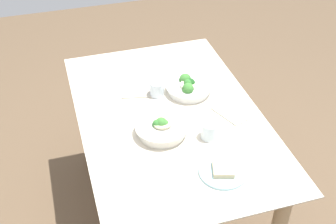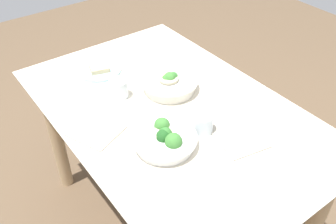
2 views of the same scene
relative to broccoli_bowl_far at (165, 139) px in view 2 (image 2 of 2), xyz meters
The scene contains 12 objects.
ground_plane 0.81m from the broccoli_bowl_far, 43.14° to the right, with size 6.00×6.00×0.00m, color brown.
dining_table 0.27m from the broccoli_bowl_far, 43.14° to the right, with size 1.34×0.87×0.75m.
broccoli_bowl_far is the anchor object (origin of this frame).
broccoli_bowl_near 0.36m from the broccoli_bowl_far, 39.02° to the right, with size 0.25×0.25×0.09m.
bread_side_plate 0.60m from the broccoli_bowl_far, ahead, with size 0.20×0.20×0.03m.
water_glass_center 0.37m from the broccoli_bowl_far, ahead, with size 0.08×0.08×0.08m, color silver.
water_glass_side 0.17m from the broccoli_bowl_far, 97.57° to the right, with size 0.07×0.07×0.08m, color silver.
fork_by_far_bowl 0.33m from the broccoli_bowl_far, 150.39° to the right, with size 0.09×0.05×0.00m.
fork_by_near_bowl 0.24m from the broccoli_bowl_far, behind, with size 0.09×0.04×0.00m.
table_knife_left 0.46m from the broccoli_bowl_far, 109.02° to the right, with size 0.19×0.01×0.00m, color #B7B7BC.
napkin_folded_upper 0.28m from the broccoli_bowl_far, 116.42° to the right, with size 0.21×0.17×0.01m, color #B1A997.
napkin_folded_lower 0.28m from the broccoli_bowl_far, 37.16° to the left, with size 0.18×0.16×0.01m, color #B1A997.
Camera 2 is at (-0.97, 0.74, 1.70)m, focal length 40.22 mm.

